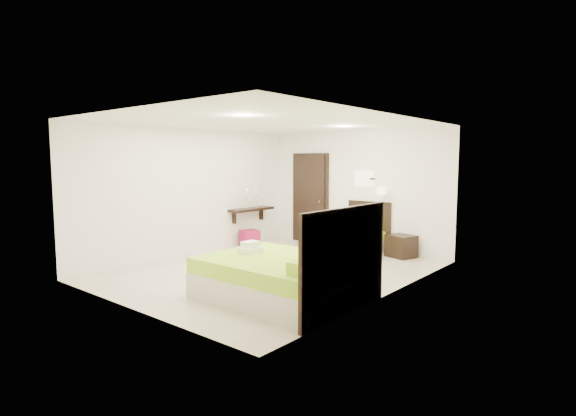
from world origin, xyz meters
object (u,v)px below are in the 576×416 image
Objects in this scene: ottoman at (250,238)px; nightstand at (401,246)px; bed_single at (351,243)px; bed_double at (286,276)px.

nightstand is at bearing 19.35° from ottoman.
ottoman is at bearing -165.56° from bed_single.
bed_single is at bearing 105.31° from bed_double.
bed_single is 4.62× the size of ottoman.
nightstand is 1.37× the size of ottoman.
bed_double reaches higher than nightstand.
ottoman is (-2.32, -0.60, -0.07)m from bed_single.
bed_double is 5.92× the size of ottoman.
bed_double is at bearing -38.32° from ottoman.
bed_double is 4.32× the size of nightstand.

